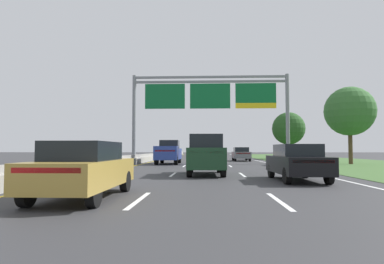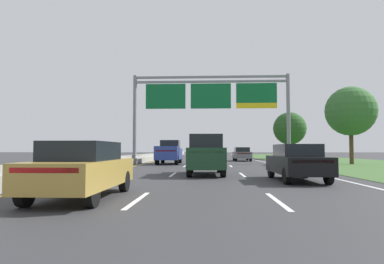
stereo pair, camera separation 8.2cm
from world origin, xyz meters
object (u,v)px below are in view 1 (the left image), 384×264
object	(u,v)px
car_grey_right_lane_sedan	(241,154)
overhead_sign_gantry	(210,100)
car_darkgreen_centre_lane_suv	(206,154)
roadside_tree_mid	(350,111)
car_black_right_lane_sedan	(297,162)
car_red_centre_lane_sedan	(206,153)
pickup_truck_blue	(169,152)
car_gold_left_lane_sedan	(84,169)
roadside_tree_far	(289,128)

from	to	relation	value
car_grey_right_lane_sedan	overhead_sign_gantry	bearing A→B (deg)	152.02
car_darkgreen_centre_lane_suv	roadside_tree_mid	world-z (taller)	roadside_tree_mid
car_black_right_lane_sedan	overhead_sign_gantry	bearing A→B (deg)	10.93
car_black_right_lane_sedan	car_red_centre_lane_sedan	bearing A→B (deg)	5.45
car_darkgreen_centre_lane_suv	car_red_centre_lane_sedan	world-z (taller)	car_darkgreen_centre_lane_suv
pickup_truck_blue	car_red_centre_lane_sedan	distance (m)	20.92
car_red_centre_lane_sedan	car_gold_left_lane_sedan	size ratio (longest dim) A/B	1.00
overhead_sign_gantry	roadside_tree_mid	distance (m)	12.73
overhead_sign_gantry	car_darkgreen_centre_lane_suv	xyz separation A→B (m)	(-0.40, -13.98, -4.98)
roadside_tree_far	car_grey_right_lane_sedan	bearing A→B (deg)	-131.99
car_black_right_lane_sedan	car_darkgreen_centre_lane_suv	world-z (taller)	car_darkgreen_centre_lane_suv
roadside_tree_mid	car_black_right_lane_sedan	bearing A→B (deg)	-119.45
car_grey_right_lane_sedan	roadside_tree_mid	bearing A→B (deg)	-131.85
car_red_centre_lane_sedan	car_black_right_lane_sedan	bearing A→B (deg)	-173.19
pickup_truck_blue	car_black_right_lane_sedan	distance (m)	17.73
car_black_right_lane_sedan	car_grey_right_lane_sedan	world-z (taller)	same
car_darkgreen_centre_lane_suv	car_grey_right_lane_sedan	xyz separation A→B (m)	(4.01, 20.85, -0.28)
car_darkgreen_centre_lane_suv	car_grey_right_lane_sedan	world-z (taller)	car_darkgreen_centre_lane_suv
overhead_sign_gantry	pickup_truck_blue	bearing A→B (deg)	-164.58
roadside_tree_mid	car_gold_left_lane_sedan	bearing A→B (deg)	-127.29
car_red_centre_lane_sedan	roadside_tree_mid	size ratio (longest dim) A/B	0.63
car_gold_left_lane_sedan	overhead_sign_gantry	bearing A→B (deg)	-9.29
roadside_tree_mid	pickup_truck_blue	bearing A→B (deg)	179.79
overhead_sign_gantry	roadside_tree_mid	xyz separation A→B (m)	(12.62, -1.12, -1.30)
pickup_truck_blue	car_gold_left_lane_sedan	distance (m)	21.56
car_darkgreen_centre_lane_suv	roadside_tree_far	distance (m)	31.49
overhead_sign_gantry	car_darkgreen_centre_lane_suv	world-z (taller)	overhead_sign_gantry
overhead_sign_gantry	car_darkgreen_centre_lane_suv	bearing A→B (deg)	-91.62
car_black_right_lane_sedan	car_darkgreen_centre_lane_suv	distance (m)	5.09
car_black_right_lane_sedan	car_darkgreen_centre_lane_suv	xyz separation A→B (m)	(-3.95, 3.20, 0.28)
car_grey_right_lane_sedan	roadside_tree_far	xyz separation A→B (m)	(7.48, 8.31, 3.42)
pickup_truck_blue	roadside_tree_far	distance (m)	22.29
car_darkgreen_centre_lane_suv	car_gold_left_lane_sedan	size ratio (longest dim) A/B	1.08
overhead_sign_gantry	car_gold_left_lane_sedan	world-z (taller)	overhead_sign_gantry
overhead_sign_gantry	car_black_right_lane_sedan	distance (m)	18.31
roadside_tree_mid	overhead_sign_gantry	bearing A→B (deg)	174.93
overhead_sign_gantry	roadside_tree_mid	bearing A→B (deg)	-5.07
car_black_right_lane_sedan	roadside_tree_far	distance (m)	33.39
car_black_right_lane_sedan	car_gold_left_lane_sedan	distance (m)	9.12
pickup_truck_blue	roadside_tree_mid	distance (m)	16.87
roadside_tree_mid	roadside_tree_far	distance (m)	16.38
pickup_truck_blue	car_gold_left_lane_sedan	size ratio (longest dim) A/B	1.23
car_red_centre_lane_sedan	car_gold_left_lane_sedan	bearing A→B (deg)	176.11
pickup_truck_blue	car_red_centre_lane_sedan	size ratio (longest dim) A/B	1.22
pickup_truck_blue	car_black_right_lane_sedan	xyz separation A→B (m)	(7.39, -16.11, -0.26)
roadside_tree_far	car_red_centre_lane_sedan	bearing A→B (deg)	159.13
pickup_truck_blue	car_grey_right_lane_sedan	size ratio (longest dim) A/B	1.23
overhead_sign_gantry	pickup_truck_blue	world-z (taller)	overhead_sign_gantry
roadside_tree_far	pickup_truck_blue	bearing A→B (deg)	-132.60
car_black_right_lane_sedan	car_gold_left_lane_sedan	size ratio (longest dim) A/B	1.00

